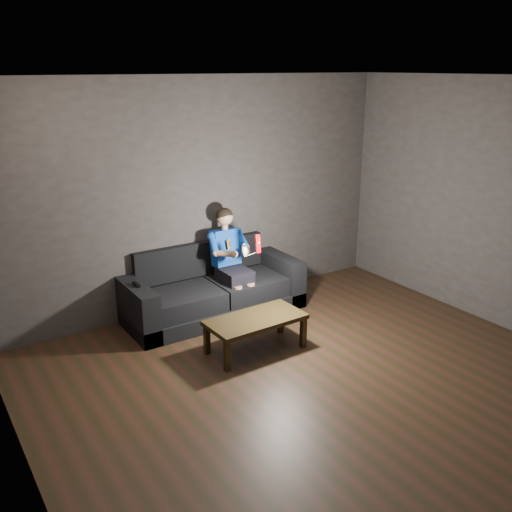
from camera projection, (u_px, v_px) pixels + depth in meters
floor at (336, 396)px, 5.05m from camera, size 5.00×5.00×0.00m
back_wall at (201, 196)px, 6.62m from camera, size 5.00×0.04×2.70m
left_wall at (20, 324)px, 3.34m from camera, size 0.04×5.00×2.70m
ceiling at (353, 78)px, 4.20m from camera, size 5.00×5.00×0.02m
sofa at (211, 292)px, 6.68m from camera, size 2.08×0.90×0.80m
child at (230, 253)px, 6.62m from camera, size 0.48×0.58×1.17m
wii_remote_red at (258, 244)px, 6.24m from camera, size 0.06×0.08×0.21m
nunchuk_white at (244, 250)px, 6.17m from camera, size 0.08×0.10×0.15m
wii_remote_black at (136, 284)px, 6.04m from camera, size 0.04×0.15×0.03m
coffee_table at (256, 322)px, 5.78m from camera, size 1.02×0.53×0.36m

